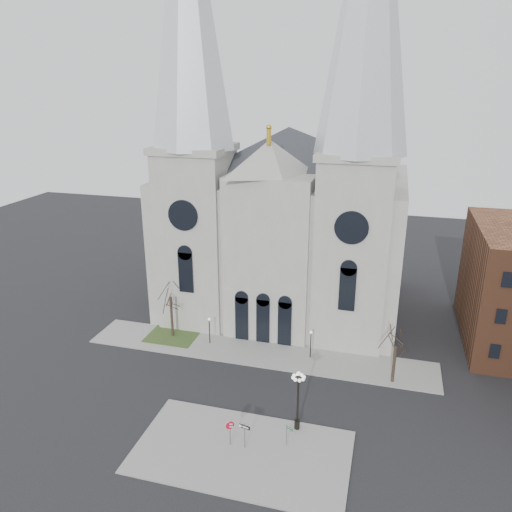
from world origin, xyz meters
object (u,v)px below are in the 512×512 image
(one_way_sign, at_px, (245,432))
(stop_sign, at_px, (230,428))
(street_name_sign, at_px, (287,433))
(globe_lamp, at_px, (298,393))

(one_way_sign, bearing_deg, stop_sign, -166.91)
(stop_sign, distance_m, one_way_sign, 1.29)
(stop_sign, xyz_separation_m, street_name_sign, (4.69, 1.23, -0.53))
(stop_sign, height_order, globe_lamp, globe_lamp)
(globe_lamp, height_order, one_way_sign, globe_lamp)
(globe_lamp, bearing_deg, stop_sign, -144.63)
(one_way_sign, height_order, street_name_sign, one_way_sign)
(globe_lamp, relative_size, street_name_sign, 2.88)
(stop_sign, bearing_deg, street_name_sign, -0.24)
(globe_lamp, height_order, street_name_sign, globe_lamp)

